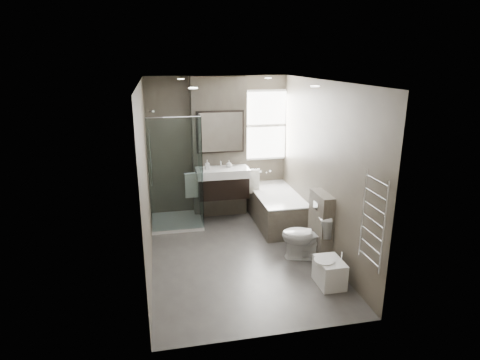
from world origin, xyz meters
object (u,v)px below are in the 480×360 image
object	(u,v)px
bathtub	(276,207)
toilet	(306,236)
bidet	(329,272)
vanity	(223,182)

from	to	relation	value
bathtub	toilet	size ratio (longest dim) A/B	2.23
bidet	vanity	bearing A→B (deg)	112.21
vanity	toilet	distance (m)	2.00
bidet	bathtub	bearing A→B (deg)	92.38
toilet	bidet	bearing A→B (deg)	20.11
vanity	toilet	xyz separation A→B (m)	(0.97, -1.71, -0.38)
vanity	bidet	distance (m)	2.74
toilet	bidet	world-z (taller)	toilet
bathtub	bidet	bearing A→B (deg)	-87.62
vanity	bidet	xyz separation A→B (m)	(1.01, -2.49, -0.55)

